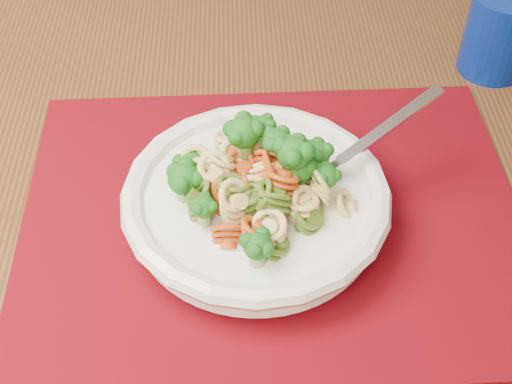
% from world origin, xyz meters
% --- Properties ---
extents(dining_table, '(1.48, 1.21, 0.73)m').
position_xyz_m(dining_table, '(0.22, 0.75, 0.62)').
color(dining_table, '#553117').
rests_on(dining_table, ground).
extents(placemat, '(0.54, 0.48, 0.00)m').
position_xyz_m(placemat, '(0.18, 0.67, 0.74)').
color(placemat, '#5B030E').
rests_on(placemat, dining_table).
extents(pasta_bowl, '(0.23, 0.23, 0.04)m').
position_xyz_m(pasta_bowl, '(0.17, 0.65, 0.77)').
color(pasta_bowl, white).
rests_on(pasta_bowl, placemat).
extents(pasta_broccoli_heap, '(0.20, 0.20, 0.06)m').
position_xyz_m(pasta_broccoli_heap, '(0.17, 0.65, 0.78)').
color(pasta_broccoli_heap, tan).
rests_on(pasta_broccoli_heap, pasta_bowl).
extents(fork, '(0.14, 0.15, 0.08)m').
position_xyz_m(fork, '(0.22, 0.68, 0.78)').
color(fork, silver).
rests_on(fork, pasta_bowl).
extents(tumbler, '(0.07, 0.07, 0.09)m').
position_xyz_m(tumbler, '(0.35, 0.95, 0.78)').
color(tumbler, navy).
rests_on(tumbler, dining_table).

